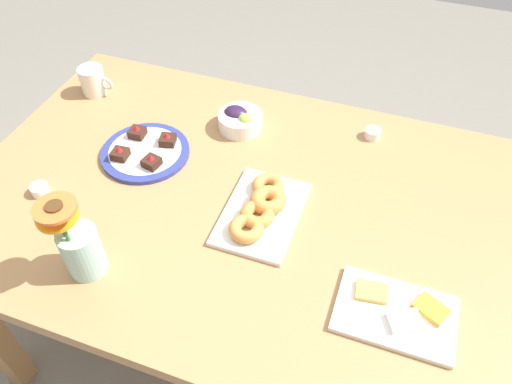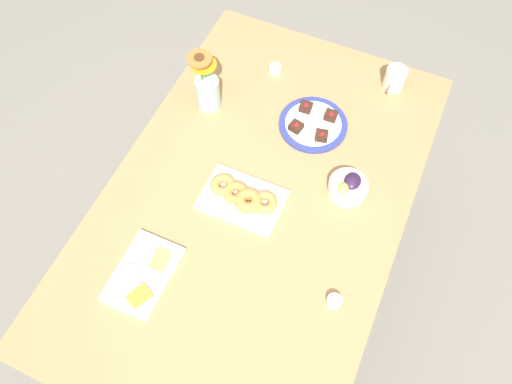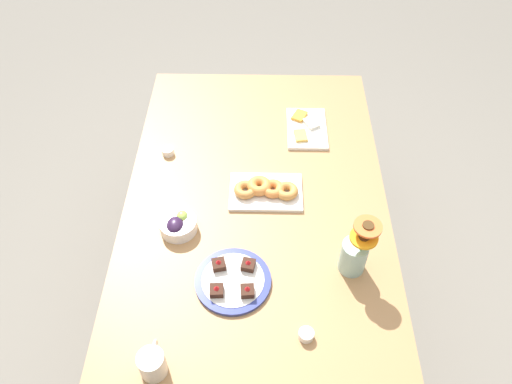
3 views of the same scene
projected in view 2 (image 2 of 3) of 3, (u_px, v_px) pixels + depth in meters
ground_plane at (256, 272)px, 2.37m from camera, size 6.00×6.00×0.00m
dining_table at (256, 209)px, 1.79m from camera, size 1.60×1.00×0.74m
coffee_mug at (395, 79)px, 1.92m from camera, size 0.12×0.08×0.09m
grape_bowl at (348, 187)px, 1.71m from camera, size 0.14×0.14×0.07m
cheese_platter at (143, 275)px, 1.57m from camera, size 0.26×0.17×0.03m
croissant_platter at (243, 197)px, 1.70m from camera, size 0.19×0.28×0.05m
jam_cup_honey at (275, 69)px, 1.99m from camera, size 0.05×0.05×0.03m
jam_cup_berry at (334, 301)px, 1.53m from camera, size 0.05×0.05×0.03m
dessert_plate at (313, 124)px, 1.86m from camera, size 0.26×0.26×0.05m
flower_vase at (207, 89)px, 1.85m from camera, size 0.11×0.11×0.24m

